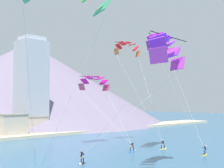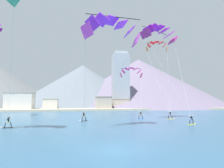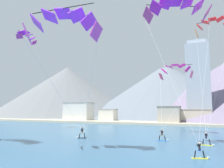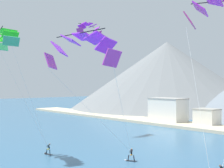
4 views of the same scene
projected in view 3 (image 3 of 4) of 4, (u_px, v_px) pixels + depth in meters
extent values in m
cube|color=yellow|center=(200.00, 158.00, 20.53)|extent=(1.51, 0.83, 0.07)
cylinder|color=black|center=(195.00, 154.00, 20.62)|extent=(0.25, 0.17, 0.69)
cylinder|color=black|center=(204.00, 154.00, 20.53)|extent=(0.25, 0.17, 0.69)
cube|color=blue|center=(199.00, 150.00, 20.62)|extent=(0.29, 0.34, 0.12)
cylinder|color=black|center=(199.00, 147.00, 20.56)|extent=(0.31, 0.44, 0.58)
cylinder|color=black|center=(198.00, 145.00, 20.69)|extent=(0.21, 0.49, 0.38)
cylinder|color=black|center=(200.00, 145.00, 20.67)|extent=(0.21, 0.49, 0.38)
cylinder|color=black|center=(198.00, 145.00, 20.85)|extent=(0.51, 0.18, 0.03)
sphere|color=beige|center=(200.00, 143.00, 20.46)|extent=(0.21, 0.21, 0.21)
cone|color=white|center=(209.00, 158.00, 20.44)|extent=(0.39, 0.43, 0.36)
cube|color=yellow|center=(207.00, 145.00, 27.88)|extent=(1.47, 0.55, 0.07)
cylinder|color=#231E28|center=(203.00, 142.00, 28.11)|extent=(0.25, 0.14, 0.74)
cylinder|color=#231E28|center=(210.00, 142.00, 27.75)|extent=(0.25, 0.14, 0.74)
cube|color=white|center=(206.00, 139.00, 27.97)|extent=(0.26, 0.33, 0.12)
cylinder|color=#231E28|center=(206.00, 136.00, 27.96)|extent=(0.24, 0.35, 0.62)
cylinder|color=#231E28|center=(205.00, 135.00, 28.13)|extent=(0.12, 0.54, 0.41)
cylinder|color=#231E28|center=(207.00, 135.00, 28.02)|extent=(0.12, 0.54, 0.41)
cylinder|color=black|center=(206.00, 135.00, 28.23)|extent=(0.52, 0.07, 0.03)
sphere|color=beige|center=(206.00, 133.00, 27.94)|extent=(0.23, 0.23, 0.23)
cone|color=white|center=(214.00, 145.00, 27.49)|extent=(0.33, 0.38, 0.36)
cube|color=#337FDB|center=(162.00, 141.00, 31.98)|extent=(1.44, 0.46, 0.07)
cylinder|color=black|center=(159.00, 138.00, 32.17)|extent=(0.24, 0.12, 0.72)
cylinder|color=black|center=(165.00, 138.00, 31.87)|extent=(0.24, 0.12, 0.72)
cube|color=orange|center=(162.00, 135.00, 32.06)|extent=(0.23, 0.30, 0.12)
cylinder|color=black|center=(162.00, 133.00, 31.99)|extent=(0.22, 0.45, 0.61)
cylinder|color=black|center=(161.00, 132.00, 32.15)|extent=(0.09, 0.52, 0.40)
cylinder|color=black|center=(163.00, 132.00, 32.06)|extent=(0.09, 0.52, 0.40)
cylinder|color=black|center=(162.00, 132.00, 32.27)|extent=(0.52, 0.04, 0.03)
sphere|color=brown|center=(162.00, 131.00, 31.87)|extent=(0.22, 0.22, 0.22)
cone|color=white|center=(168.00, 140.00, 31.66)|extent=(0.30, 0.36, 0.36)
cube|color=black|center=(82.00, 138.00, 34.88)|extent=(1.47, 1.10, 0.07)
cylinder|color=black|center=(85.00, 135.00, 34.97)|extent=(0.28, 0.24, 0.76)
cylinder|color=black|center=(80.00, 135.00, 34.87)|extent=(0.28, 0.24, 0.76)
cube|color=orange|center=(82.00, 133.00, 34.97)|extent=(0.37, 0.40, 0.12)
cylinder|color=black|center=(82.00, 130.00, 35.10)|extent=(0.40, 0.47, 0.65)
cylinder|color=black|center=(83.00, 129.00, 35.03)|extent=(0.35, 0.52, 0.42)
cylinder|color=black|center=(81.00, 129.00, 35.00)|extent=(0.35, 0.52, 0.42)
cylinder|color=black|center=(82.00, 130.00, 34.84)|extent=(0.47, 0.29, 0.03)
sphere|color=#9E7051|center=(82.00, 128.00, 35.28)|extent=(0.23, 0.23, 0.23)
cone|color=white|center=(77.00, 138.00, 34.78)|extent=(0.44, 0.46, 0.36)
cube|color=#A82A7D|center=(148.00, 15.00, 29.37)|extent=(1.95, 2.47, 1.57)
cube|color=#A81EC7|center=(155.00, 8.00, 29.58)|extent=(2.21, 2.61, 1.33)
cube|color=#A81EC7|center=(165.00, 3.00, 29.68)|extent=(2.32, 2.71, 0.94)
cube|color=#A81EC7|center=(176.00, 1.00, 29.64)|extent=(2.27, 2.77, 0.46)
cube|color=#A81EC7|center=(187.00, 2.00, 29.48)|extent=(2.12, 2.76, 0.94)
cube|color=#A81EC7|center=(198.00, 7.00, 29.21)|extent=(1.83, 2.72, 1.33)
cube|color=#A82A7D|center=(207.00, 14.00, 28.86)|extent=(1.42, 2.63, 1.57)
cylinder|color=black|center=(174.00, 6.00, 30.68)|extent=(7.18, 3.78, 0.10)
cylinder|color=silver|center=(167.00, 72.00, 25.04)|extent=(6.14, 4.73, 15.29)
cylinder|color=silver|center=(205.00, 72.00, 24.76)|extent=(1.90, 7.49, 15.29)
cube|color=#C37238|center=(197.00, 33.00, 39.90)|extent=(0.63, 1.39, 1.29)
cube|color=red|center=(200.00, 27.00, 39.75)|extent=(1.10, 1.47, 1.11)
cube|color=red|center=(205.00, 22.00, 39.33)|extent=(1.41, 1.52, 0.72)
cube|color=red|center=(212.00, 19.00, 38.71)|extent=(1.51, 1.54, 0.20)
cube|color=red|center=(220.00, 19.00, 38.00)|extent=(1.47, 1.53, 0.72)
cylinder|color=black|center=(213.00, 21.00, 39.19)|extent=(5.40, 0.82, 0.10)
cylinder|color=silver|center=(200.00, 77.00, 34.04)|extent=(0.93, 10.33, 16.46)
cylinder|color=silver|center=(221.00, 76.00, 32.46)|extent=(4.75, 9.25, 16.46)
cube|color=#B53669|center=(161.00, 77.00, 43.92)|extent=(0.76, 1.85, 1.29)
cube|color=#CC0C94|center=(164.00, 71.00, 43.71)|extent=(1.18, 1.89, 1.06)
cube|color=#CC0C94|center=(169.00, 67.00, 43.29)|extent=(1.43, 1.92, 0.66)
cube|color=#CC0C94|center=(175.00, 65.00, 42.73)|extent=(1.48, 1.92, 0.15)
cube|color=#CC0C94|center=(182.00, 66.00, 42.12)|extent=(1.41, 1.92, 0.66)
cube|color=#CC0C94|center=(188.00, 69.00, 41.56)|extent=(1.13, 1.89, 1.06)
cube|color=#B53669|center=(192.00, 74.00, 41.14)|extent=(0.70, 1.85, 1.29)
cylinder|color=black|center=(176.00, 66.00, 43.44)|extent=(5.82, 0.77, 0.10)
cylinder|color=silver|center=(161.00, 102.00, 38.09)|extent=(2.05, 10.79, 9.24)
cylinder|color=silver|center=(179.00, 101.00, 36.63)|extent=(4.14, 10.19, 9.24)
cube|color=#BD39B8|center=(96.00, 32.00, 24.22)|extent=(0.91, 2.14, 1.85)
cube|color=#A631ED|center=(89.00, 22.00, 24.80)|extent=(1.52, 2.29, 1.67)
cube|color=#A631ED|center=(77.00, 15.00, 25.25)|extent=(1.99, 2.36, 1.24)
cube|color=#A631ED|center=(64.00, 14.00, 25.49)|extent=(2.26, 2.36, 0.62)
cube|color=#A631ED|center=(50.00, 16.00, 25.50)|extent=(2.34, 2.27, 1.24)
cube|color=#A631ED|center=(37.00, 23.00, 25.26)|extent=(2.18, 2.11, 1.67)
cube|color=#BD39B8|center=(27.00, 34.00, 24.82)|extent=(1.77, 1.91, 1.85)
cylinder|color=black|center=(62.00, 9.00, 24.68)|extent=(8.03, 0.58, 0.10)
cylinder|color=silver|center=(89.00, 92.00, 29.38)|extent=(7.82, 10.04, 11.08)
cylinder|color=silver|center=(58.00, 92.00, 29.70)|extent=(0.25, 12.73, 11.08)
cube|color=#A52E97|center=(19.00, 36.00, 50.66)|extent=(1.60, 0.93, 1.21)
cube|color=#A324DB|center=(21.00, 33.00, 51.39)|extent=(1.63, 1.21, 1.10)
cube|color=#A324DB|center=(23.00, 32.00, 52.35)|extent=(1.65, 1.32, 0.82)
cube|color=#A324DB|center=(26.00, 33.00, 53.39)|extent=(1.66, 1.26, 0.42)
cube|color=#A324DB|center=(29.00, 35.00, 54.37)|extent=(1.66, 1.10, 0.82)
cube|color=#A324DB|center=(32.00, 39.00, 55.12)|extent=(1.65, 0.98, 1.10)
cube|color=#A52E97|center=(34.00, 43.00, 55.54)|extent=(1.62, 0.70, 1.21)
cylinder|color=black|center=(24.00, 34.00, 53.60)|extent=(1.47, 5.06, 0.10)
cube|color=beige|center=(148.00, 123.00, 66.71)|extent=(180.00, 10.00, 0.70)
cube|color=silver|center=(78.00, 112.00, 78.57)|extent=(9.81, 5.50, 6.62)
cube|color=#9D9992|center=(79.00, 103.00, 78.96)|extent=(10.20, 5.72, 0.30)
cube|color=silver|center=(108.00, 116.00, 75.61)|extent=(5.51, 4.35, 4.28)
cube|color=#99958B|center=(108.00, 109.00, 75.86)|extent=(5.73, 4.52, 0.30)
cube|color=#B7AD9E|center=(170.00, 116.00, 65.79)|extent=(6.18, 6.42, 5.18)
cube|color=gray|center=(169.00, 107.00, 66.10)|extent=(6.43, 6.67, 0.30)
cube|color=beige|center=(196.00, 117.00, 65.89)|extent=(8.59, 4.32, 4.21)
cube|color=gray|center=(196.00, 110.00, 66.15)|extent=(8.94, 4.49, 0.30)
cube|color=#A8ADB7|center=(198.00, 84.00, 68.10)|extent=(7.00, 7.00, 24.72)
cube|color=silver|center=(197.00, 44.00, 69.56)|extent=(5.60, 5.60, 1.20)
cone|color=slate|center=(166.00, 91.00, 114.33)|extent=(85.89, 85.89, 27.99)
cone|color=slate|center=(67.00, 92.00, 128.46)|extent=(84.61, 84.61, 29.23)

